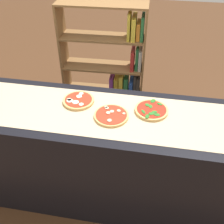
% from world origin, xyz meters
% --- Properties ---
extents(ground_plane, '(12.00, 12.00, 0.00)m').
position_xyz_m(ground_plane, '(0.00, 0.00, 0.00)').
color(ground_plane, '#4C2D19').
extents(counter, '(2.37, 0.63, 0.88)m').
position_xyz_m(counter, '(0.00, 0.00, 0.44)').
color(counter, black).
rests_on(counter, ground_plane).
extents(parchment_paper, '(2.03, 0.49, 0.00)m').
position_xyz_m(parchment_paper, '(0.00, 0.00, 0.88)').
color(parchment_paper, tan).
rests_on(parchment_paper, counter).
extents(pizza_mozzarella_0, '(0.22, 0.22, 0.03)m').
position_xyz_m(pizza_mozzarella_0, '(-0.26, 0.10, 0.89)').
color(pizza_mozzarella_0, tan).
rests_on(pizza_mozzarella_0, parchment_paper).
extents(pizza_mushroom_1, '(0.23, 0.23, 0.03)m').
position_xyz_m(pizza_mushroom_1, '(-0.00, -0.03, 0.89)').
color(pizza_mushroom_1, tan).
rests_on(pizza_mushroom_1, parchment_paper).
extents(pizza_spinach_2, '(0.23, 0.24, 0.03)m').
position_xyz_m(pizza_spinach_2, '(0.26, 0.08, 0.89)').
color(pizza_spinach_2, tan).
rests_on(pizza_spinach_2, parchment_paper).
extents(bookshelf, '(0.87, 0.30, 1.30)m').
position_xyz_m(bookshelf, '(-0.15, 1.07, 0.59)').
color(bookshelf, brown).
rests_on(bookshelf, ground_plane).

